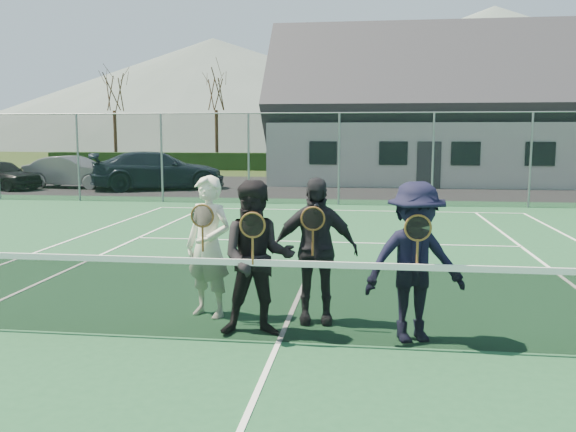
% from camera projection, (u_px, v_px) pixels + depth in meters
% --- Properties ---
extents(ground, '(220.00, 220.00, 0.00)m').
position_uv_depth(ground, '(346.00, 188.00, 26.44)').
color(ground, '#2F4318').
rests_on(ground, ground).
extents(court_surface, '(30.00, 30.00, 0.02)m').
position_uv_depth(court_surface, '(278.00, 344.00, 6.79)').
color(court_surface, '#1C4C2B').
rests_on(court_surface, ground).
extents(tarmac_carpark, '(40.00, 12.00, 0.01)m').
position_uv_depth(tarmac_carpark, '(255.00, 186.00, 26.96)').
color(tarmac_carpark, black).
rests_on(tarmac_carpark, ground).
extents(hedge_row, '(40.00, 1.20, 1.10)m').
position_uv_depth(hedge_row, '(353.00, 162.00, 38.16)').
color(hedge_row, black).
rests_on(hedge_row, ground).
extents(hill_west, '(110.00, 110.00, 18.00)m').
position_uv_depth(hill_west, '(214.00, 93.00, 102.15)').
color(hill_west, '#51625A').
rests_on(hill_west, ground).
extents(hill_centre, '(120.00, 120.00, 22.00)m').
position_uv_depth(hill_centre, '(492.00, 78.00, 96.03)').
color(hill_centre, slate).
rests_on(hill_centre, ground).
extents(car_b, '(4.29, 1.92, 1.37)m').
position_uv_depth(car_b, '(73.00, 172.00, 26.21)').
color(car_b, gray).
rests_on(car_b, ground).
extents(car_c, '(5.91, 4.20, 1.59)m').
position_uv_depth(car_c, '(158.00, 171.00, 25.48)').
color(car_c, '#17212E').
rests_on(car_c, ground).
extents(court_markings, '(11.03, 23.83, 0.01)m').
position_uv_depth(court_markings, '(278.00, 343.00, 6.79)').
color(court_markings, white).
rests_on(court_markings, court_surface).
extents(tennis_net, '(11.68, 0.08, 1.10)m').
position_uv_depth(tennis_net, '(278.00, 298.00, 6.72)').
color(tennis_net, slate).
rests_on(tennis_net, ground).
extents(perimeter_fence, '(30.07, 0.07, 3.02)m').
position_uv_depth(perimeter_fence, '(339.00, 159.00, 19.85)').
color(perimeter_fence, slate).
rests_on(perimeter_fence, ground).
extents(clubhouse, '(15.60, 8.20, 7.70)m').
position_uv_depth(clubhouse, '(433.00, 99.00, 29.31)').
color(clubhouse, silver).
rests_on(clubhouse, ground).
extents(tree_a, '(3.20, 3.20, 7.77)m').
position_uv_depth(tree_a, '(113.00, 81.00, 40.51)').
color(tree_a, '#392014').
rests_on(tree_a, ground).
extents(tree_b, '(3.20, 3.20, 7.77)m').
position_uv_depth(tree_b, '(216.00, 80.00, 39.60)').
color(tree_b, '#321E12').
rests_on(tree_b, ground).
extents(tree_c, '(3.20, 3.20, 7.77)m').
position_uv_depth(tree_c, '(387.00, 78.00, 38.17)').
color(tree_c, '#352513').
rests_on(tree_c, ground).
extents(tree_d, '(3.20, 3.20, 7.77)m').
position_uv_depth(tree_d, '(554.00, 76.00, 36.87)').
color(tree_d, '#3A2115').
rests_on(tree_d, ground).
extents(player_a, '(0.77, 0.65, 1.80)m').
position_uv_depth(player_a, '(209.00, 247.00, 7.70)').
color(player_a, white).
rests_on(player_a, court_surface).
extents(player_b, '(0.97, 0.81, 1.80)m').
position_uv_depth(player_b, '(257.00, 259.00, 6.97)').
color(player_b, black).
rests_on(player_b, court_surface).
extents(player_c, '(1.09, 0.55, 1.80)m').
position_uv_depth(player_c, '(315.00, 250.00, 7.46)').
color(player_c, black).
rests_on(player_c, court_surface).
extents(player_d, '(1.31, 1.00, 1.80)m').
position_uv_depth(player_d, '(415.00, 262.00, 6.77)').
color(player_d, black).
rests_on(player_d, court_surface).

